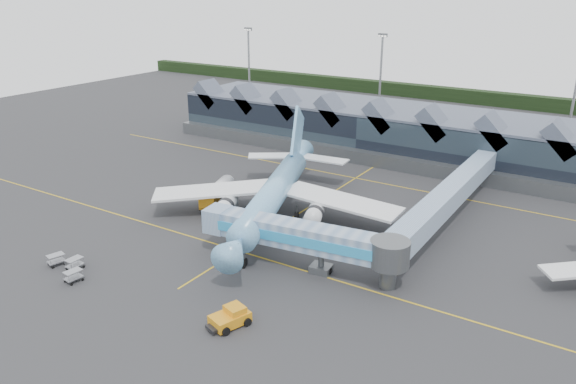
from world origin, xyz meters
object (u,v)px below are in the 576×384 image
Objects in this scene: pushback_tug at (230,317)px; main_airliner at (275,191)px; jet_bridge at (313,240)px; fuel_truck at (219,192)px.

main_airliner is at bearing 132.94° from pushback_tug.
main_airliner is 18.05m from jet_bridge.
fuel_truck is (-24.64, 11.72, -2.29)m from jet_bridge.
main_airliner reaches higher than jet_bridge.
pushback_tug is (12.28, -27.05, -3.37)m from main_airliner.
fuel_truck reaches higher than pushback_tug.
main_airliner is 29.90m from pushback_tug.
main_airliner is at bearing -17.10° from fuel_truck.
pushback_tug is (23.36, -26.86, -1.09)m from fuel_truck.
jet_bridge is 5.45× the size of pushback_tug.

